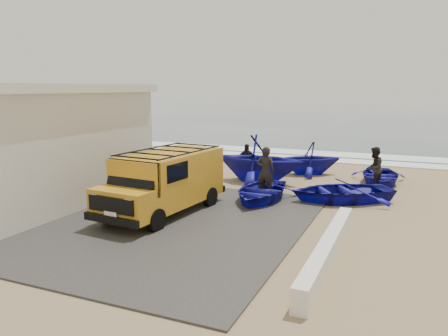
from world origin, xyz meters
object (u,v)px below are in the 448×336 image
(boat_near_left, at_px, (261,191))
(boat_mid_left, at_px, (259,158))
(fisherman_middle, at_px, (374,168))
(fisherman_back, at_px, (246,161))
(boat_mid_right, at_px, (380,176))
(fisherman_front, at_px, (266,172))
(van, at_px, (165,180))
(parapet, at_px, (328,249))
(boat_far_left, at_px, (309,158))
(boat_near_right, at_px, (341,191))

(boat_near_left, bearing_deg, boat_mid_left, 108.64)
(fisherman_middle, bearing_deg, fisherman_back, -81.69)
(boat_mid_right, bearing_deg, fisherman_front, -139.53)
(van, xyz_separation_m, fisherman_back, (0.37, 6.73, -0.35))
(parapet, bearing_deg, van, 161.35)
(boat_far_left, distance_m, fisherman_back, 3.14)
(parapet, distance_m, boat_near_right, 5.90)
(parapet, xyz_separation_m, boat_far_left, (-2.83, 10.51, 0.53))
(boat_near_left, height_order, boat_mid_right, boat_near_left)
(boat_far_left, xyz_separation_m, fisherman_front, (-0.52, -5.14, 0.18))
(fisherman_front, height_order, fisherman_back, fisherman_front)
(fisherman_front, xyz_separation_m, fisherman_back, (-2.02, 3.31, -0.19))
(boat_near_left, distance_m, fisherman_middle, 5.31)
(boat_near_right, distance_m, fisherman_middle, 2.87)
(boat_near_right, relative_size, fisherman_middle, 2.15)
(fisherman_back, bearing_deg, fisherman_middle, -30.77)
(boat_near_left, relative_size, fisherman_back, 2.21)
(boat_far_left, distance_m, fisherman_front, 5.17)
(van, relative_size, boat_mid_left, 1.28)
(van, relative_size, boat_far_left, 1.68)
(van, bearing_deg, boat_near_right, 42.41)
(van, bearing_deg, boat_mid_left, 83.30)
(fisherman_front, relative_size, fisherman_middle, 1.12)
(boat_near_right, distance_m, boat_far_left, 5.18)
(fisherman_front, bearing_deg, boat_near_left, 92.08)
(boat_near_left, xyz_separation_m, boat_near_right, (2.77, 1.11, 0.03))
(parapet, bearing_deg, boat_near_left, 125.08)
(parapet, height_order, boat_near_right, boat_near_right)
(boat_near_right, distance_m, fisherman_back, 5.58)
(boat_mid_right, bearing_deg, van, -136.59)
(van, distance_m, fisherman_middle, 8.99)
(van, bearing_deg, boat_mid_right, 56.16)
(boat_mid_right, bearing_deg, boat_far_left, 158.40)
(boat_mid_left, relative_size, fisherman_front, 2.04)
(fisherman_back, bearing_deg, fisherman_front, -88.07)
(parapet, relative_size, boat_near_left, 1.71)
(boat_near_right, relative_size, fisherman_back, 2.39)
(boat_mid_right, xyz_separation_m, fisherman_back, (-5.90, -0.99, 0.45))
(fisherman_middle, bearing_deg, boat_mid_left, -73.20)
(fisherman_front, bearing_deg, boat_far_left, -94.78)
(boat_mid_right, height_order, fisherman_front, fisherman_front)
(van, distance_m, fisherman_back, 6.75)
(boat_near_left, distance_m, fisherman_back, 4.43)
(van, height_order, boat_near_left, van)
(boat_near_left, distance_m, boat_mid_right, 6.24)
(boat_mid_left, bearing_deg, boat_mid_right, -67.01)
(fisherman_middle, relative_size, fisherman_back, 1.11)
(van, relative_size, boat_mid_right, 1.54)
(boat_mid_right, xyz_separation_m, fisherman_front, (-3.88, -4.30, 0.64))
(van, bearing_deg, fisherman_back, 92.05)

